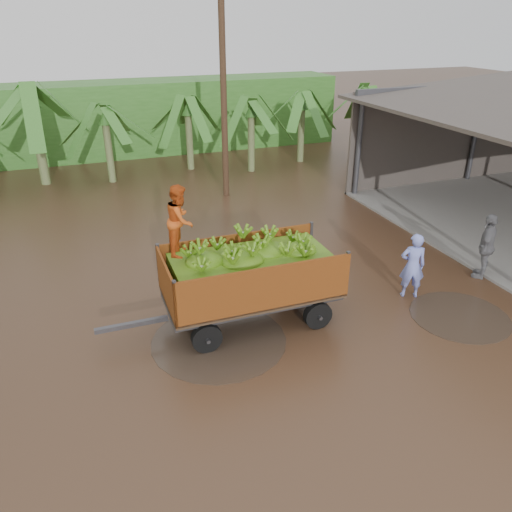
{
  "coord_description": "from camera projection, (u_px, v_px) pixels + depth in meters",
  "views": [
    {
      "loc": [
        -5.25,
        -10.98,
        6.56
      ],
      "look_at": [
        -1.49,
        -0.98,
        1.41
      ],
      "focal_mm": 35.0,
      "sensor_mm": 36.0,
      "label": 1
    }
  ],
  "objects": [
    {
      "name": "banana_plants",
      "position": [
        54.0,
        175.0,
        16.32
      ],
      "size": [
        24.37,
        21.15,
        4.28
      ],
      "color": "#2D661E",
      "rests_on": "ground"
    },
    {
      "name": "hedge_north",
      "position": [
        132.0,
        118.0,
        25.84
      ],
      "size": [
        22.0,
        3.0,
        3.6
      ],
      "primitive_type": "cube",
      "color": "#2D661E",
      "rests_on": "ground"
    },
    {
      "name": "utility_pole",
      "position": [
        224.0,
        93.0,
        18.51
      ],
      "size": [
        1.2,
        0.24,
        7.84
      ],
      "color": "#47301E",
      "rests_on": "ground"
    },
    {
      "name": "banana_trailer",
      "position": [
        249.0,
        274.0,
        11.42
      ],
      "size": [
        5.57,
        1.98,
        3.41
      ],
      "rotation": [
        0.0,
        0.0,
        -0.01
      ],
      "color": "#994C15",
      "rests_on": "ground"
    },
    {
      "name": "man_blue",
      "position": [
        413.0,
        266.0,
        12.59
      ],
      "size": [
        0.75,
        0.64,
        1.75
      ],
      "primitive_type": "imported",
      "rotation": [
        0.0,
        0.0,
        2.73
      ],
      "color": "#7683D8",
      "rests_on": "ground"
    },
    {
      "name": "man_grey",
      "position": [
        487.0,
        246.0,
        13.54
      ],
      "size": [
        1.13,
        1.03,
        1.86
      ],
      "primitive_type": "imported",
      "rotation": [
        0.0,
        0.0,
        3.81
      ],
      "color": "slate",
      "rests_on": "ground"
    },
    {
      "name": "ground",
      "position": [
        294.0,
        279.0,
        13.77
      ],
      "size": [
        100.0,
        100.0,
        0.0
      ],
      "primitive_type": "plane",
      "color": "black",
      "rests_on": "ground"
    }
  ]
}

